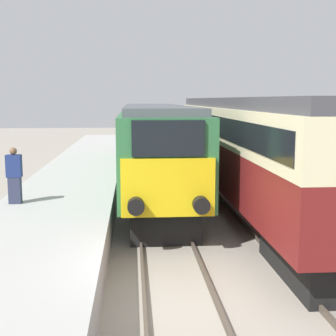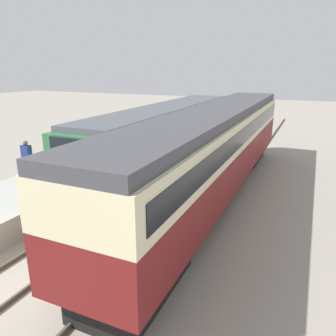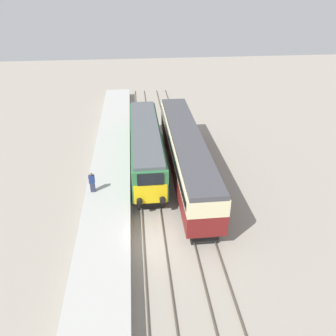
{
  "view_description": "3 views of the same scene",
  "coord_description": "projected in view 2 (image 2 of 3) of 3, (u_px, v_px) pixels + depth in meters",
  "views": [
    {
      "loc": [
        -0.92,
        -8.71,
        4.07
      ],
      "look_at": [
        0.0,
        3.36,
        2.3
      ],
      "focal_mm": 50.0,
      "sensor_mm": 36.0,
      "label": 1
    },
    {
      "loc": [
        7.3,
        -5.12,
        5.83
      ],
      "look_at": [
        1.7,
        7.36,
        1.6
      ],
      "focal_mm": 35.0,
      "sensor_mm": 36.0,
      "label": 2
    },
    {
      "loc": [
        -0.79,
        -16.61,
        15.51
      ],
      "look_at": [
        1.7,
        7.36,
        1.6
      ],
      "focal_mm": 35.0,
      "sensor_mm": 36.0,
      "label": 3
    }
  ],
  "objects": [
    {
      "name": "ground_plane",
      "position": [
        3.0,
        287.0,
        9.04
      ],
      "size": [
        120.0,
        120.0,
        0.0
      ],
      "primitive_type": "plane",
      "color": "gray"
    },
    {
      "name": "platform_left",
      "position": [
        86.0,
        173.0,
        17.16
      ],
      "size": [
        3.5,
        50.0,
        0.98
      ],
      "color": "#A8A8A3",
      "rests_on": "ground_plane"
    },
    {
      "name": "rails_near_track",
      "position": [
        107.0,
        214.0,
        13.38
      ],
      "size": [
        1.51,
        60.0,
        0.14
      ],
      "color": "#4C4238",
      "rests_on": "ground_plane"
    },
    {
      "name": "rails_far_track",
      "position": [
        184.0,
        230.0,
        12.05
      ],
      "size": [
        1.5,
        60.0,
        0.14
      ],
      "color": "#4C4238",
      "rests_on": "ground_plane"
    },
    {
      "name": "locomotive",
      "position": [
        167.0,
        137.0,
        17.94
      ],
      "size": [
        2.7,
        15.68,
        3.84
      ],
      "color": "black",
      "rests_on": "ground_plane"
    },
    {
      "name": "passenger_carriage",
      "position": [
        215.0,
        145.0,
        14.48
      ],
      "size": [
        2.75,
        18.83,
        4.14
      ],
      "color": "black",
      "rests_on": "ground_plane"
    },
    {
      "name": "person_on_platform",
      "position": [
        27.0,
        159.0,
        14.92
      ],
      "size": [
        0.44,
        0.26,
        1.69
      ],
      "color": "#2D334C",
      "rests_on": "platform_left"
    }
  ]
}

